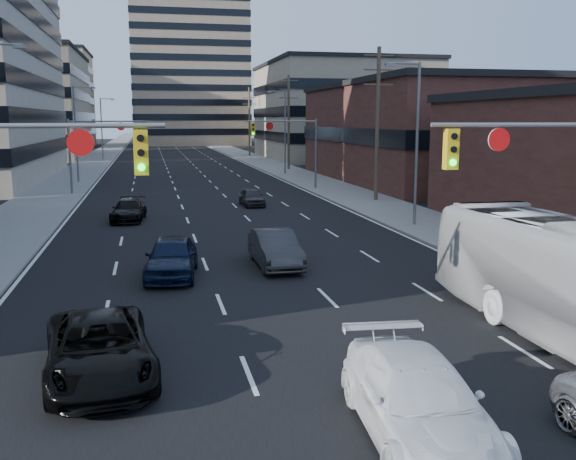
% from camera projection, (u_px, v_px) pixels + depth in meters
% --- Properties ---
extents(road_surface, '(18.00, 300.00, 0.02)m').
position_uv_depth(road_surface, '(168.00, 148.00, 134.88)').
color(road_surface, black).
rests_on(road_surface, ground).
extents(sidewalk_left, '(5.00, 300.00, 0.15)m').
position_uv_depth(sidewalk_left, '(111.00, 148.00, 132.48)').
color(sidewalk_left, slate).
rests_on(sidewalk_left, ground).
extents(sidewalk_right, '(5.00, 300.00, 0.15)m').
position_uv_depth(sidewalk_right, '(222.00, 147.00, 137.27)').
color(sidewalk_right, slate).
rests_on(sidewalk_right, ground).
extents(office_left_far, '(20.00, 30.00, 16.00)m').
position_uv_depth(office_left_far, '(15.00, 106.00, 99.63)').
color(office_left_far, gray).
rests_on(office_left_far, ground).
extents(storefront_right_mid, '(20.00, 30.00, 9.00)m').
position_uv_depth(storefront_right_mid, '(443.00, 135.00, 62.07)').
color(storefront_right_mid, '#472119').
rests_on(storefront_right_mid, ground).
extents(office_right_far, '(22.00, 28.00, 14.00)m').
position_uv_depth(office_right_far, '(340.00, 112.00, 98.45)').
color(office_right_far, gray).
rests_on(office_right_far, ground).
extents(apartment_tower, '(26.00, 26.00, 58.00)m').
position_uv_depth(apartment_tower, '(187.00, 20.00, 150.46)').
color(apartment_tower, gray).
rests_on(apartment_tower, ground).
extents(bg_block_left, '(24.00, 24.00, 20.00)m').
position_uv_depth(bg_block_left, '(32.00, 100.00, 136.98)').
color(bg_block_left, '#ADA089').
rests_on(bg_block_left, ground).
extents(bg_block_right, '(22.00, 22.00, 12.00)m').
position_uv_depth(bg_block_right, '(315.00, 119.00, 140.53)').
color(bg_block_right, gray).
rests_on(bg_block_right, ground).
extents(signal_near_right, '(6.59, 0.33, 6.00)m').
position_uv_depth(signal_near_right, '(559.00, 177.00, 18.19)').
color(signal_near_right, slate).
rests_on(signal_near_right, ground).
extents(signal_far_left, '(6.09, 0.33, 6.00)m').
position_uv_depth(signal_far_left, '(100.00, 141.00, 50.68)').
color(signal_far_left, slate).
rests_on(signal_far_left, ground).
extents(signal_far_right, '(6.09, 0.33, 6.00)m').
position_uv_depth(signal_far_right, '(289.00, 139.00, 53.88)').
color(signal_far_right, slate).
rests_on(signal_far_right, ground).
extents(utility_pole_block, '(2.20, 0.28, 11.00)m').
position_uv_depth(utility_pole_block, '(377.00, 122.00, 45.91)').
color(utility_pole_block, '#4C3D2D').
rests_on(utility_pole_block, ground).
extents(utility_pole_midblock, '(2.20, 0.28, 11.00)m').
position_uv_depth(utility_pole_midblock, '(289.00, 121.00, 74.80)').
color(utility_pole_midblock, '#4C3D2D').
rests_on(utility_pole_midblock, ground).
extents(utility_pole_distant, '(2.20, 0.28, 11.00)m').
position_uv_depth(utility_pole_distant, '(249.00, 120.00, 103.70)').
color(utility_pole_distant, '#4C3D2D').
rests_on(utility_pole_distant, ground).
extents(streetlight_left_mid, '(2.03, 0.22, 9.00)m').
position_uv_depth(streetlight_left_mid, '(77.00, 129.00, 59.64)').
color(streetlight_left_mid, slate).
rests_on(streetlight_left_mid, ground).
extents(streetlight_left_far, '(2.03, 0.22, 9.00)m').
position_uv_depth(streetlight_left_far, '(103.00, 126.00, 93.35)').
color(streetlight_left_far, slate).
rests_on(streetlight_left_far, ground).
extents(streetlight_right_near, '(2.03, 0.22, 9.00)m').
position_uv_depth(streetlight_right_near, '(414.00, 136.00, 35.05)').
color(streetlight_right_near, slate).
rests_on(streetlight_right_near, ground).
extents(streetlight_right_far, '(2.03, 0.22, 9.00)m').
position_uv_depth(streetlight_right_far, '(284.00, 128.00, 68.76)').
color(streetlight_right_far, slate).
rests_on(streetlight_right_far, ground).
extents(black_pickup, '(2.93, 5.37, 1.43)m').
position_uv_depth(black_pickup, '(99.00, 348.00, 14.84)').
color(black_pickup, black).
rests_on(black_pickup, ground).
extents(white_van, '(2.52, 5.36, 1.51)m').
position_uv_depth(white_van, '(418.00, 399.00, 12.03)').
color(white_van, white).
rests_on(white_van, ground).
extents(sedan_blue, '(2.38, 4.76, 1.56)m').
position_uv_depth(sedan_blue, '(172.00, 257.00, 24.43)').
color(sedan_blue, black).
rests_on(sedan_blue, ground).
extents(sedan_grey_center, '(1.64, 4.52, 1.48)m').
position_uv_depth(sedan_grey_center, '(275.00, 249.00, 26.14)').
color(sedan_grey_center, '#2C2C2E').
rests_on(sedan_grey_center, ground).
extents(sedan_black_far, '(2.22, 4.55, 1.28)m').
position_uv_depth(sedan_black_far, '(129.00, 210.00, 37.97)').
color(sedan_black_far, black).
rests_on(sedan_black_far, ground).
extents(sedan_grey_right, '(1.56, 3.63, 1.22)m').
position_uv_depth(sedan_grey_right, '(252.00, 197.00, 44.62)').
color(sedan_grey_right, '#2B2B2E').
rests_on(sedan_grey_right, ground).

